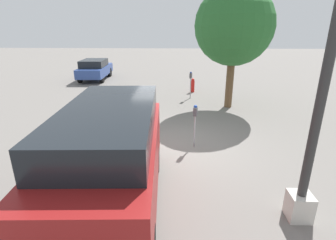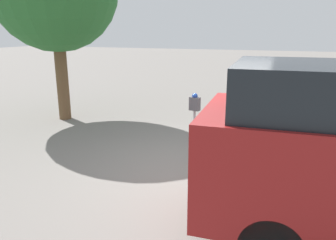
% 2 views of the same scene
% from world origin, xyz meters
% --- Properties ---
extents(ground_plane, '(80.00, 80.00, 0.00)m').
position_xyz_m(ground_plane, '(0.00, 0.00, 0.00)').
color(ground_plane, slate).
extents(parking_meter_near, '(0.22, 0.15, 1.39)m').
position_xyz_m(parking_meter_near, '(-0.12, 0.49, 1.02)').
color(parking_meter_near, '#9E9EA3').
rests_on(parking_meter_near, ground).
extents(parking_meter_far, '(0.22, 0.15, 1.42)m').
position_xyz_m(parking_meter_far, '(-6.10, 0.59, 1.05)').
color(parking_meter_far, '#9E9EA3').
rests_on(parking_meter_far, ground).
extents(lamp_post, '(0.44, 0.44, 6.44)m').
position_xyz_m(lamp_post, '(3.14, 2.39, 2.26)').
color(lamp_post, beige).
rests_on(lamp_post, ground).
extents(parked_van, '(4.77, 2.09, 2.19)m').
position_xyz_m(parked_van, '(2.89, -1.37, 1.19)').
color(parked_van, maroon).
rests_on(parked_van, ground).
extents(car_distant, '(3.98, 1.85, 1.43)m').
position_xyz_m(car_distant, '(-11.13, -6.06, 0.77)').
color(car_distant, '#2D478C').
rests_on(car_distant, ground).
extents(street_tree, '(3.44, 3.44, 5.39)m').
position_xyz_m(street_tree, '(-4.62, 2.34, 3.65)').
color(street_tree, brown).
rests_on(street_tree, ground).
extents(fire_hydrant, '(0.21, 0.21, 0.81)m').
position_xyz_m(fire_hydrant, '(-7.55, 0.79, 0.40)').
color(fire_hydrant, red).
rests_on(fire_hydrant, ground).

